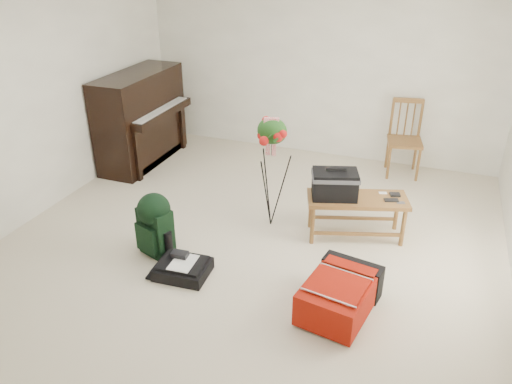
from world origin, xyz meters
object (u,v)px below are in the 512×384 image
at_px(piano, 142,120).
at_px(red_suitcase, 341,291).
at_px(black_duffel, 183,268).
at_px(flower_stand, 271,173).
at_px(dining_chair, 405,139).
at_px(green_backpack, 155,222).
at_px(bench, 342,187).

height_order(piano, red_suitcase, piano).
relative_size(black_duffel, flower_stand, 0.40).
height_order(dining_chair, flower_stand, flower_stand).
height_order(piano, black_duffel, piano).
bearing_deg(green_backpack, flower_stand, 66.59).
relative_size(red_suitcase, flower_stand, 0.65).
distance_m(piano, black_duffel, 2.90).
bearing_deg(dining_chair, flower_stand, -132.76).
height_order(bench, green_backpack, bench).
bearing_deg(bench, red_suitcase, -95.24).
bearing_deg(green_backpack, bench, 51.99).
distance_m(bench, dining_chair, 1.87).
bearing_deg(piano, black_duffel, -51.34).
xyz_separation_m(piano, red_suitcase, (3.27, -2.17, -0.43)).
bearing_deg(dining_chair, black_duffel, -129.05).
relative_size(dining_chair, green_backpack, 1.49).
height_order(bench, dining_chair, dining_chair).
height_order(piano, flower_stand, flower_stand).
bearing_deg(flower_stand, dining_chair, 41.63).
distance_m(dining_chair, black_duffel, 3.51).
distance_m(dining_chair, flower_stand, 2.25).
xyz_separation_m(piano, flower_stand, (2.25, -1.06, 0.02)).
bearing_deg(red_suitcase, green_backpack, -174.93).
bearing_deg(green_backpack, piano, 144.00).
bearing_deg(bench, black_duffel, -151.89).
xyz_separation_m(bench, red_suitcase, (0.27, -1.19, -0.38)).
bearing_deg(dining_chair, bench, -114.62).
distance_m(piano, green_backpack, 2.44).
bearing_deg(black_duffel, green_backpack, 146.97).
distance_m(piano, flower_stand, 2.49).
relative_size(red_suitcase, black_duffel, 1.63).
bearing_deg(piano, flower_stand, -25.18).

